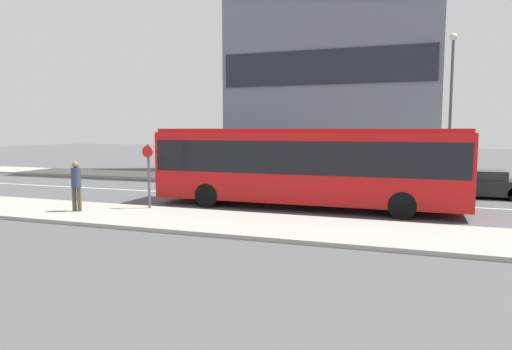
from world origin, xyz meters
name	(u,v)px	position (x,y,z in m)	size (l,w,h in m)	color
ground_plane	(209,194)	(0.00, 0.00, 0.00)	(120.00, 120.00, 0.00)	#4F4F51
sidewalk_near	(133,216)	(0.00, -6.25, 0.07)	(44.00, 3.50, 0.13)	#A39E93
sidewalk_far	(252,179)	(0.00, 6.25, 0.07)	(44.00, 3.50, 0.13)	#A39E93
lane_centerline	(209,194)	(0.00, 0.00, 0.00)	(41.80, 0.16, 0.01)	silver
city_bus	(305,162)	(5.23, -2.21, 1.81)	(12.03, 2.62, 3.13)	red
parked_car_0	(481,184)	(12.20, 3.20, 0.60)	(3.95, 1.85, 1.25)	black
pedestrian_near_stop	(76,183)	(-2.28, -6.39, 1.17)	(0.35, 0.34, 1.82)	#4C4233
bus_stop_sign	(149,171)	(-0.14, -4.96, 1.55)	(0.44, 0.12, 2.41)	#4C4C51
street_lamp	(451,96)	(10.92, 5.05, 4.74)	(0.36, 0.36, 7.66)	#4C4C51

